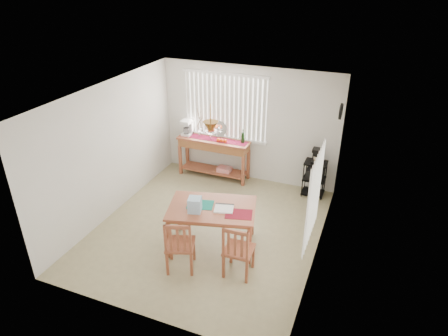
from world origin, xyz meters
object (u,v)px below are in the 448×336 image
at_px(sideboard, 214,149).
at_px(wire_cart, 315,175).
at_px(chair_right, 238,251).
at_px(chair_left, 180,245).
at_px(dining_table, 212,212).
at_px(cart_items, 317,156).

xyz_separation_m(sideboard, wire_cart, (2.30, 0.00, -0.23)).
xyz_separation_m(sideboard, chair_right, (1.66, -2.94, -0.23)).
bearing_deg(wire_cart, sideboard, -179.90).
bearing_deg(sideboard, chair_left, -76.59).
bearing_deg(chair_left, chair_right, 14.18).
bearing_deg(wire_cart, dining_table, -118.92).
relative_size(sideboard, cart_items, 5.18).
bearing_deg(cart_items, wire_cart, -90.00).
relative_size(cart_items, chair_left, 0.33).
distance_m(wire_cart, chair_left, 3.53).
height_order(wire_cart, cart_items, cart_items).
height_order(sideboard, cart_items, cart_items).
height_order(chair_left, chair_right, chair_left).
height_order(sideboard, wire_cart, sideboard).
height_order(wire_cart, dining_table, dining_table).
xyz_separation_m(wire_cart, chair_left, (-1.55, -3.17, 0.01)).
relative_size(sideboard, wire_cart, 2.13).
bearing_deg(chair_left, cart_items, 64.02).
xyz_separation_m(sideboard, dining_table, (0.98, -2.39, -0.01)).
relative_size(sideboard, chair_left, 1.72).
xyz_separation_m(wire_cart, dining_table, (-1.32, -2.40, 0.23)).
xyz_separation_m(cart_items, chair_right, (-0.65, -2.95, -0.46)).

